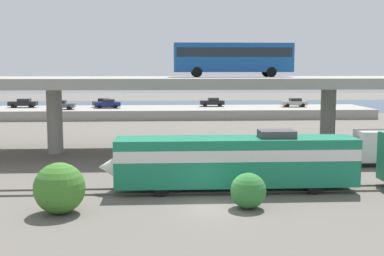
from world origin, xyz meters
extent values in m
plane|color=#605B54|center=(0.00, 0.00, 0.00)|extent=(260.00, 260.00, 0.00)
cube|color=#59544C|center=(0.00, 3.26, 0.06)|extent=(110.00, 0.12, 0.12)
cube|color=#59544C|center=(0.00, 4.74, 0.06)|extent=(110.00, 0.12, 0.12)
cube|color=#197A56|center=(1.96, 4.00, 2.08)|extent=(16.36, 3.00, 3.20)
cube|color=silver|center=(1.96, 4.00, 2.66)|extent=(16.36, 3.04, 0.77)
cone|color=silver|center=(-6.22, 4.00, 1.76)|extent=(2.23, 2.85, 2.85)
cube|color=black|center=(-4.54, 4.00, 2.98)|extent=(2.23, 2.70, 1.02)
cube|color=#3F3F42|center=(4.75, 4.00, 3.93)|extent=(2.40, 1.80, 0.50)
cylinder|color=black|center=(-3.15, 2.65, 0.48)|extent=(0.96, 0.18, 0.96)
cylinder|color=black|center=(-3.15, 5.35, 0.48)|extent=(0.96, 0.18, 0.96)
cylinder|color=black|center=(7.08, 2.65, 0.48)|extent=(0.96, 0.18, 0.96)
cylinder|color=black|center=(7.08, 5.35, 0.48)|extent=(0.96, 0.18, 0.96)
cube|color=gray|center=(0.00, 20.00, 6.94)|extent=(96.00, 11.71, 0.98)
cylinder|color=gray|center=(-13.60, 20.00, 3.23)|extent=(1.50, 1.50, 6.45)
cylinder|color=gray|center=(13.60, 20.00, 3.23)|extent=(1.50, 1.50, 6.45)
cube|color=#14478C|center=(4.12, 21.63, 9.38)|extent=(12.00, 2.55, 2.90)
cube|color=black|center=(4.12, 21.63, 9.90)|extent=(11.52, 2.59, 0.93)
cube|color=black|center=(10.07, 21.63, 9.73)|extent=(0.08, 2.30, 1.74)
cylinder|color=black|center=(7.84, 22.84, 7.93)|extent=(1.00, 0.26, 1.00)
cylinder|color=black|center=(7.84, 20.42, 7.93)|extent=(1.00, 0.26, 1.00)
cylinder|color=black|center=(0.40, 22.84, 7.93)|extent=(1.00, 0.26, 1.00)
cylinder|color=black|center=(0.40, 20.42, 7.93)|extent=(1.00, 0.26, 1.00)
cube|color=#B7B7BC|center=(12.42, 12.10, 1.44)|extent=(2.00, 2.30, 2.00)
cube|color=silver|center=(15.92, 12.10, 1.74)|extent=(4.60, 2.30, 2.60)
cylinder|color=black|center=(12.71, 11.00, 0.44)|extent=(0.88, 0.28, 0.88)
cylinder|color=black|center=(12.71, 13.19, 0.44)|extent=(0.88, 0.28, 0.88)
cube|color=gray|center=(0.00, 55.00, 0.78)|extent=(63.14, 11.75, 1.57)
cube|color=#515459|center=(-19.47, 52.52, 2.24)|extent=(4.29, 1.85, 0.70)
cube|color=#1E232B|center=(-19.68, 52.52, 2.83)|extent=(1.89, 1.63, 0.48)
cylinder|color=black|center=(-18.14, 53.40, 1.89)|extent=(0.64, 0.20, 0.64)
cylinder|color=black|center=(-18.14, 51.64, 1.89)|extent=(0.64, 0.20, 0.64)
cylinder|color=black|center=(-20.80, 53.40, 1.89)|extent=(0.64, 0.20, 0.64)
cylinder|color=black|center=(-20.80, 51.64, 1.89)|extent=(0.64, 0.20, 0.64)
cube|color=#9E998C|center=(19.42, 55.52, 2.24)|extent=(4.29, 1.87, 0.70)
cube|color=#1E232B|center=(19.63, 55.52, 2.83)|extent=(1.89, 1.65, 0.48)
cylinder|color=black|center=(18.09, 54.63, 1.89)|extent=(0.64, 0.20, 0.64)
cylinder|color=black|center=(18.09, 56.41, 1.89)|extent=(0.64, 0.20, 0.64)
cylinder|color=black|center=(20.75, 54.63, 1.89)|extent=(0.64, 0.20, 0.64)
cylinder|color=black|center=(20.75, 56.41, 1.89)|extent=(0.64, 0.20, 0.64)
cube|color=black|center=(5.46, 57.35, 2.24)|extent=(4.15, 1.88, 0.70)
cube|color=#1E232B|center=(5.67, 57.35, 2.83)|extent=(1.83, 1.65, 0.48)
cylinder|color=black|center=(4.18, 56.46, 1.89)|extent=(0.64, 0.20, 0.64)
cylinder|color=black|center=(4.18, 58.25, 1.89)|extent=(0.64, 0.20, 0.64)
cylinder|color=black|center=(6.75, 56.46, 1.89)|extent=(0.64, 0.20, 0.64)
cylinder|color=black|center=(6.75, 58.25, 1.89)|extent=(0.64, 0.20, 0.64)
cube|color=black|center=(-26.75, 56.80, 2.24)|extent=(4.68, 1.72, 0.70)
cube|color=#1E232B|center=(-26.52, 56.80, 2.83)|extent=(2.06, 1.52, 0.48)
cylinder|color=black|center=(-28.20, 55.98, 1.89)|extent=(0.64, 0.20, 0.64)
cylinder|color=black|center=(-28.20, 57.62, 1.89)|extent=(0.64, 0.20, 0.64)
cylinder|color=black|center=(-25.30, 55.98, 1.89)|extent=(0.64, 0.20, 0.64)
cylinder|color=black|center=(-25.30, 57.62, 1.89)|extent=(0.64, 0.20, 0.64)
cube|color=#515459|center=(-12.99, 57.16, 2.24)|extent=(4.15, 1.82, 0.70)
cube|color=#1E232B|center=(-13.20, 57.16, 2.83)|extent=(1.83, 1.60, 0.48)
cylinder|color=black|center=(-11.70, 58.02, 1.89)|extent=(0.64, 0.20, 0.64)
cylinder|color=black|center=(-11.70, 56.29, 1.89)|extent=(0.64, 0.20, 0.64)
cylinder|color=black|center=(-14.28, 58.02, 1.89)|extent=(0.64, 0.20, 0.64)
cylinder|color=black|center=(-14.28, 56.29, 1.89)|extent=(0.64, 0.20, 0.64)
cube|color=navy|center=(-12.25, 54.69, 2.24)|extent=(4.21, 1.70, 0.70)
cube|color=#1E232B|center=(-12.04, 54.69, 2.83)|extent=(1.85, 1.50, 0.48)
cylinder|color=black|center=(-13.55, 53.88, 1.89)|extent=(0.64, 0.20, 0.64)
cylinder|color=black|center=(-13.55, 55.50, 1.89)|extent=(0.64, 0.20, 0.64)
cylinder|color=black|center=(-10.94, 53.88, 1.89)|extent=(0.64, 0.20, 0.64)
cylinder|color=black|center=(-10.94, 55.50, 1.89)|extent=(0.64, 0.20, 0.64)
cube|color=navy|center=(0.00, 78.00, 0.00)|extent=(140.00, 36.00, 0.01)
sphere|color=#3D782A|center=(-8.99, -0.76, 1.50)|extent=(2.99, 2.99, 2.99)
sphere|color=#2F7734|center=(2.11, -0.35, 1.08)|extent=(2.17, 2.17, 2.17)
camera|label=1|loc=(-2.92, -29.59, 8.50)|focal=47.09mm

